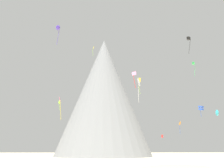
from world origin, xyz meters
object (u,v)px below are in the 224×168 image
kite_gold_mid (140,82)px  kite_blue_mid (201,108)px  rock_massif (103,98)px  kite_green_high (193,64)px  kite_white_mid (138,82)px  kite_cyan_low (218,113)px  kite_pink_mid (134,76)px  kite_red_low (162,136)px  kite_orange_low (180,123)px  kite_yellow_high (93,49)px  kite_indigo_high (58,28)px  kite_black_high (189,39)px  kite_rainbow_mid (60,104)px  kite_lime_mid (60,102)px

kite_gold_mid → kite_blue_mid: bearing=-155.1°
rock_massif → kite_green_high: (29.97, -56.92, 1.10)m
kite_white_mid → kite_cyan_low: bearing=120.3°
kite_pink_mid → kite_red_low: bearing=-46.4°
kite_white_mid → kite_green_high: (21.75, 23.40, 12.45)m
kite_green_high → kite_red_low: (-11.08, 1.81, -23.48)m
kite_cyan_low → kite_red_low: bearing=72.7°
rock_massif → kite_pink_mid: size_ratio=19.18×
kite_gold_mid → kite_red_low: kite_gold_mid is taller
kite_orange_low → kite_blue_mid: bearing=52.4°
rock_massif → kite_yellow_high: size_ratio=16.57×
kite_orange_low → kite_cyan_low: (0.78, -27.76, 0.03)m
kite_orange_low → kite_pink_mid: (-19.84, -38.42, 5.74)m
rock_massif → kite_cyan_low: bearing=-71.0°
kite_indigo_high → kite_orange_low: bearing=150.4°
rock_massif → kite_orange_low: bearing=-62.6°
kite_cyan_low → kite_black_high: size_ratio=0.28×
kite_pink_mid → kite_cyan_low: bearing=-88.4°
rock_massif → kite_indigo_high: bearing=-97.5°
kite_black_high → kite_rainbow_mid: bearing=141.3°
kite_pink_mid → kite_lime_mid: bearing=8.5°
kite_white_mid → kite_black_high: size_ratio=1.11×
kite_gold_mid → kite_pink_mid: 27.89m
kite_yellow_high → kite_red_low: (22.39, -6.67, -31.39)m
kite_cyan_low → kite_indigo_high: (-37.46, -2.16, 19.63)m
rock_massif → kite_gold_mid: 63.28m
kite_green_high → kite_lime_mid: size_ratio=1.57×
kite_orange_low → kite_indigo_high: (-36.68, -29.91, 19.66)m
kite_lime_mid → kite_cyan_low: bearing=-148.2°
kite_black_high → rock_massif: bearing=58.8°
kite_green_high → kite_gold_mid: size_ratio=0.95×
kite_white_mid → kite_orange_low: size_ratio=1.34×
kite_blue_mid → kite_indigo_high: kite_indigo_high is taller
kite_white_mid → kite_indigo_high: bearing=-66.4°
kite_green_high → kite_indigo_high: (-40.57, -23.38, 0.62)m
rock_massif → kite_cyan_low: (26.85, -78.15, -17.91)m
kite_pink_mid → kite_rainbow_mid: (-16.07, 12.06, -3.63)m
kite_red_low → kite_pink_mid: size_ratio=0.31×
kite_cyan_low → kite_pink_mid: kite_pink_mid is taller
kite_yellow_high → kite_indigo_high: 33.44m
kite_lime_mid → kite_red_low: kite_lime_mid is taller
rock_massif → kite_pink_mid: rock_massif is taller
kite_pink_mid → kite_indigo_high: 23.45m
kite_yellow_high → kite_blue_mid: 42.62m
kite_white_mid → kite_lime_mid: size_ratio=1.79×
kite_lime_mid → kite_yellow_high: 26.87m
rock_massif → kite_white_mid: size_ratio=11.38×
kite_rainbow_mid → kite_indigo_high: bearing=-145.0°
kite_gold_mid → kite_indigo_high: size_ratio=1.05×
kite_orange_low → kite_indigo_high: size_ratio=0.85×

